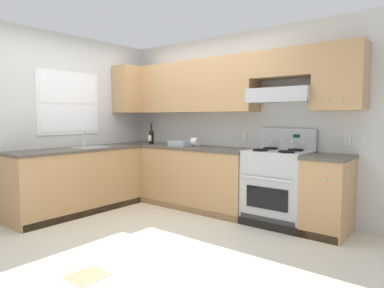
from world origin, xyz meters
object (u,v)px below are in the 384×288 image
at_px(wine_bottle, 151,136).
at_px(paper_towel_roll, 195,142).
at_px(stove, 277,186).
at_px(bowl, 180,144).

relative_size(wine_bottle, paper_towel_roll, 2.57).
distance_m(stove, wine_bottle, 2.23).
distance_m(wine_bottle, bowl, 0.63).
xyz_separation_m(bowl, paper_towel_roll, (0.19, 0.13, 0.04)).
bearing_deg(wine_bottle, stove, 1.88).
relative_size(stove, bowl, 3.92).
relative_size(stove, paper_towel_roll, 9.22).
bearing_deg(bowl, stove, 3.43).
height_order(stove, bowl, stove).
distance_m(stove, bowl, 1.60).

